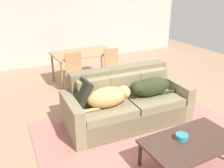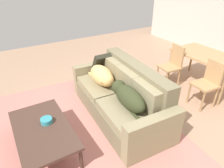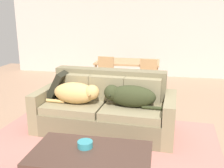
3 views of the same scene
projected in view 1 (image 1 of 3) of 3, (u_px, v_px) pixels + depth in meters
The scene contains 12 objects.
ground_plane at pixel (137, 117), 4.64m from camera, with size 10.00×10.00×0.00m, color #A58064.
back_partition at pixel (65, 17), 7.38m from camera, with size 8.00×0.12×2.70m, color beige.
area_rug at pixel (149, 142), 3.93m from camera, with size 3.37×2.73×0.01m, color #BD7267.
couch at pixel (126, 103), 4.40m from camera, with size 2.22×1.07×0.94m.
dog_on_left_cushion at pixel (109, 97), 3.98m from camera, with size 0.86×0.39×0.33m.
dog_on_right_cushion at pixel (150, 87), 4.33m from camera, with size 0.90×0.34×0.32m.
throw_pillow_by_left_arm at pixel (80, 93), 4.00m from camera, with size 0.10×0.47×0.47m, color black.
coffee_table at pixel (191, 143), 3.29m from camera, with size 1.27×0.73×0.41m.
bowl_on_coffee_table at pixel (182, 137), 3.30m from camera, with size 0.17×0.17×0.07m, color teal.
dining_table at pixel (83, 55), 6.08m from camera, with size 1.46×0.86×0.75m.
dining_chair_near_left at pixel (75, 72), 5.48m from camera, with size 0.44×0.44×0.91m.
dining_chair_near_right at pixel (113, 66), 5.87m from camera, with size 0.43×0.43×0.89m.
Camera 1 is at (-2.31, -3.35, 2.36)m, focal length 39.89 mm.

